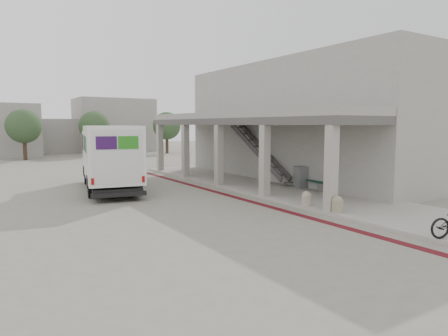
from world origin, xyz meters
TOP-DOWN VIEW (x-y plane):
  - ground at (0.00, 0.00)m, footprint 120.00×120.00m
  - bike_lane_stripe at (1.00, 2.00)m, footprint 0.35×40.00m
  - sidewalk at (4.00, 0.00)m, footprint 4.40×28.00m
  - transit_building at (6.83, 4.50)m, footprint 7.60×17.00m
  - distant_backdrop at (-2.84, 35.89)m, footprint 28.00×10.00m
  - tree_left at (-5.00, 28.00)m, footprint 3.20×3.20m
  - tree_mid at (2.00, 30.00)m, footprint 3.20×3.20m
  - tree_right at (10.00, 29.00)m, footprint 3.20×3.20m
  - fedex_truck at (-3.21, 6.48)m, footprint 3.73×7.99m
  - bench at (5.18, 0.53)m, footprint 0.89×2.03m
  - bollard_near at (2.10, -3.84)m, footprint 0.42×0.42m
  - bollard_far at (2.10, -2.25)m, footprint 0.38×0.38m
  - utility_cabinet at (5.00, 1.22)m, footprint 0.62×0.75m

SIDE VIEW (x-z plane):
  - ground at x=0.00m, z-range 0.00..0.00m
  - bike_lane_stripe at x=1.00m, z-range 0.00..0.01m
  - sidewalk at x=4.00m, z-range 0.00..0.12m
  - bollard_far at x=2.10m, z-range 0.12..0.69m
  - bollard_near at x=2.10m, z-range 0.12..0.75m
  - bench at x=5.18m, z-range 0.22..0.69m
  - utility_cabinet at x=5.00m, z-range 0.12..1.22m
  - fedex_truck at x=-3.21m, z-range 0.11..3.39m
  - distant_backdrop at x=-2.84m, z-range -0.55..5.95m
  - tree_left at x=-5.00m, z-range 0.78..5.58m
  - tree_mid at x=2.00m, z-range 0.78..5.58m
  - tree_right at x=10.00m, z-range 0.78..5.58m
  - transit_building at x=6.83m, z-range -0.10..6.90m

